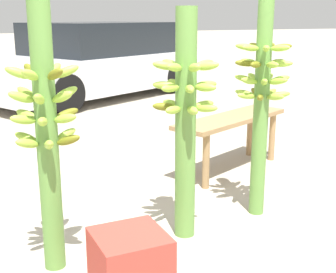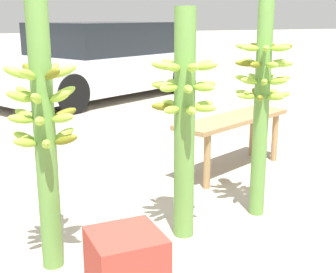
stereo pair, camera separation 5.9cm
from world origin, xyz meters
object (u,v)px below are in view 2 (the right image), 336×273
object	(u,v)px
banana_stalk_center	(184,118)
produce_crate	(126,266)
market_bench	(233,126)
banana_stalk_left	(44,125)
banana_stalk_right	(262,91)
parked_car	(100,61)

from	to	relation	value
banana_stalk_center	produce_crate	xyz separation A→B (m)	(-0.58, -0.53, -0.62)
banana_stalk_center	market_bench	xyz separation A→B (m)	(1.01, 1.03, -0.37)
banana_stalk_left	banana_stalk_right	xyz separation A→B (m)	(1.52, 0.14, 0.07)
banana_stalk_center	produce_crate	world-z (taller)	banana_stalk_center
parked_car	banana_stalk_left	bearing A→B (deg)	134.90
banana_stalk_center	parked_car	bearing A→B (deg)	79.22
parked_car	produce_crate	bearing A→B (deg)	138.75
banana_stalk_left	banana_stalk_center	size ratio (longest dim) A/B	1.10
banana_stalk_left	market_bench	size ratio (longest dim) A/B	1.19
banana_stalk_right	parked_car	world-z (taller)	banana_stalk_right
banana_stalk_center	parked_car	distance (m)	5.72
banana_stalk_right	parked_car	size ratio (longest dim) A/B	0.38
banana_stalk_right	produce_crate	size ratio (longest dim) A/B	4.84
banana_stalk_left	banana_stalk_right	bearing A→B (deg)	5.17
banana_stalk_center	banana_stalk_right	bearing A→B (deg)	7.95
market_bench	banana_stalk_left	bearing A→B (deg)	-173.03
banana_stalk_right	parked_car	bearing A→B (deg)	85.59
parked_car	produce_crate	distance (m)	6.38
banana_stalk_left	market_bench	bearing A→B (deg)	29.71
market_bench	produce_crate	world-z (taller)	market_bench
banana_stalk_right	parked_car	xyz separation A→B (m)	(0.43, 5.53, -0.28)
banana_stalk_right	market_bench	size ratio (longest dim) A/B	1.26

